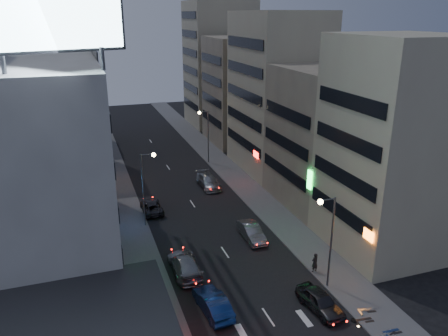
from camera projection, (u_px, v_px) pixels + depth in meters
name	position (u px, v px, depth m)	size (l,w,h in m)	color
sidewalk_left	(121.00, 199.00, 53.57)	(4.00, 120.00, 0.12)	#4C4C4F
sidewalk_right	(242.00, 184.00, 58.46)	(4.00, 120.00, 0.12)	#4C4C4F
white_building	(23.00, 163.00, 38.92)	(14.00, 24.00, 18.00)	beige
shophouse_near	(392.00, 148.00, 39.90)	(10.00, 11.00, 20.00)	#B3AC8C
shophouse_mid	(328.00, 137.00, 50.97)	(11.00, 12.00, 16.00)	tan
shophouse_far	(277.00, 93.00, 61.42)	(10.00, 14.00, 22.00)	#B3AC8C
far_left_a	(49.00, 101.00, 61.34)	(11.00, 10.00, 20.00)	beige
far_left_b	(51.00, 102.00, 73.62)	(12.00, 10.00, 15.00)	gray
far_right_a	(242.00, 91.00, 75.61)	(11.00, 12.00, 18.00)	tan
far_right_b	(219.00, 65.00, 87.25)	(12.00, 12.00, 24.00)	#B3AC8C
billboard	(48.00, 12.00, 26.99)	(9.52, 3.75, 6.20)	#595B60
street_lamp_right_near	(328.00, 230.00, 34.65)	(1.60, 0.44, 8.02)	#595B60
street_lamp_left	(146.00, 179.00, 45.31)	(1.60, 0.44, 8.02)	#595B60
street_lamp_right_far	(206.00, 129.00, 64.97)	(1.60, 0.44, 8.02)	#595B60
parked_car_right_near	(320.00, 301.00, 33.40)	(1.84, 4.58, 1.56)	#27272C
parked_car_right_mid	(251.00, 232.00, 44.05)	(1.63, 4.69, 1.54)	gray
parked_car_left	(152.00, 207.00, 50.08)	(2.18, 4.73, 1.31)	#252429
parked_car_right_far	(208.00, 181.00, 57.37)	(2.25, 5.54, 1.61)	#9FA3A7
road_car_blue	(213.00, 303.00, 33.17)	(1.69, 4.84, 1.60)	navy
road_car_silver	(185.00, 264.00, 38.23)	(2.31, 5.68, 1.65)	gray
person	(315.00, 263.00, 38.15)	(0.66, 0.43, 1.80)	black
scooter_black_a	(406.00, 330.00, 30.43)	(1.99, 0.66, 1.21)	black
scooter_silver_a	(391.00, 323.00, 31.28)	(1.70, 0.57, 1.04)	silver
scooter_blue	(399.00, 321.00, 31.32)	(1.90, 0.63, 1.16)	navy
scooter_black_b	(371.00, 311.00, 32.47)	(1.92, 0.64, 1.17)	black
scooter_silver_b	(374.00, 302.00, 33.50)	(1.89, 0.63, 1.16)	silver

